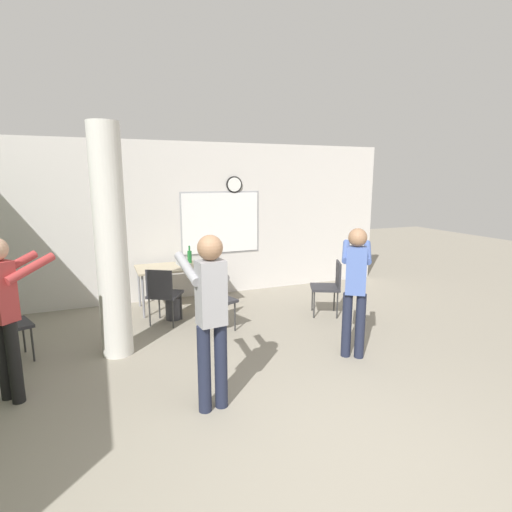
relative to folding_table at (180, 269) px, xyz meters
name	(u,v)px	position (x,y,z in m)	size (l,w,h in m)	color
ground_plane	(342,483)	(0.28, -4.42, -0.67)	(24.00, 24.00, 0.00)	gray
wall_back	(188,221)	(0.29, 0.64, 0.73)	(8.00, 0.15, 2.80)	silver
support_pillar	(111,243)	(-1.10, -1.52, 0.73)	(0.37, 0.37, 2.80)	silver
folding_table	(180,269)	(0.00, 0.00, 0.00)	(1.43, 0.75, 0.72)	tan
bottle_on_table	(190,256)	(0.20, 0.18, 0.17)	(0.07, 0.07, 0.30)	#1E6B2D
waste_bin	(173,308)	(-0.23, -0.53, -0.50)	(0.24, 0.24, 0.35)	#38383D
chair_table_front	(214,295)	(0.25, -1.18, -0.16)	(0.56, 0.56, 0.87)	#2D2D33
chair_table_left	(163,292)	(-0.41, -0.72, -0.16)	(0.60, 0.60, 0.87)	#2D2D33
chair_by_left_wall	(1,322)	(-2.36, -1.32, -0.16)	(0.58, 0.58, 0.87)	#2D2D33
chair_mid_room	(330,284)	(2.13, -1.25, -0.16)	(0.59, 0.59, 0.87)	#2D2D33
person_playing_side	(355,282)	(1.59, -2.67, 0.27)	(0.57, 0.65, 1.59)	#1E2338
person_watching_back	(5,307)	(-2.11, -2.26, 0.29)	(0.63, 0.62, 1.63)	black
person_playing_front	(210,309)	(-0.33, -3.12, 0.31)	(0.42, 0.64, 1.68)	#1E2338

